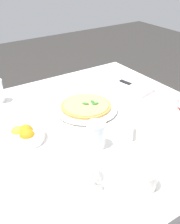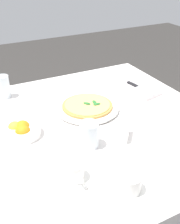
{
  "view_description": "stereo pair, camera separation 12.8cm",
  "coord_description": "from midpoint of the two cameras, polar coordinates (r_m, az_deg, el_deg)",
  "views": [
    {
      "loc": [
        0.86,
        -0.6,
        1.42
      ],
      "look_at": [
        -0.06,
        0.01,
        0.77
      ],
      "focal_mm": 44.29,
      "sensor_mm": 36.0,
      "label": 1
    },
    {
      "loc": [
        0.93,
        -0.48,
        1.42
      ],
      "look_at": [
        -0.06,
        0.01,
        0.77
      ],
      "focal_mm": 44.29,
      "sensor_mm": 36.0,
      "label": 2
    }
  ],
  "objects": [
    {
      "name": "coffee_cup_far_left",
      "position": [
        0.93,
        -4.53,
        -12.55
      ],
      "size": [
        0.13,
        0.13,
        0.07
      ],
      "color": "white",
      "rests_on": "dining_table"
    },
    {
      "name": "dinner_knife",
      "position": [
        1.54,
        6.44,
        5.46
      ],
      "size": [
        0.2,
        0.05,
        0.01
      ],
      "rotation": [
        0.0,
        0.0,
        0.18
      ],
      "color": "silver",
      "rests_on": "napkin_folded"
    },
    {
      "name": "water_glass_far_right",
      "position": [
        1.07,
        -2.2,
        -4.98
      ],
      "size": [
        0.08,
        0.08,
        0.1
      ],
      "color": "white",
      "rests_on": "dining_table"
    },
    {
      "name": "coffee_cup_center_back",
      "position": [
        0.92,
        7.28,
        -13.94
      ],
      "size": [
        0.13,
        0.13,
        0.07
      ],
      "color": "white",
      "rests_on": "dining_table"
    },
    {
      "name": "menu_card",
      "position": [
        1.14,
        5.57,
        -3.72
      ],
      "size": [
        0.07,
        0.06,
        0.06
      ],
      "rotation": [
        0.0,
        0.0,
        2.43
      ],
      "color": "white",
      "rests_on": "dining_table"
    },
    {
      "name": "pizza_plate",
      "position": [
        1.33,
        -3.58,
        0.75
      ],
      "size": [
        0.3,
        0.3,
        0.02
      ],
      "color": "white",
      "rests_on": "dining_table"
    },
    {
      "name": "napkin_folded",
      "position": [
        1.54,
        6.33,
        5.02
      ],
      "size": [
        0.24,
        0.17,
        0.02
      ],
      "rotation": [
        0.0,
        0.0,
        0.2
      ],
      "color": "silver",
      "rests_on": "dining_table"
    },
    {
      "name": "dining_table",
      "position": [
        1.32,
        -1.95,
        -7.03
      ],
      "size": [
        1.11,
        1.11,
        0.75
      ],
      "color": "white",
      "rests_on": "ground_plane"
    },
    {
      "name": "citrus_bowl",
      "position": [
        1.15,
        -16.35,
        -4.61
      ],
      "size": [
        0.15,
        0.15,
        0.07
      ],
      "color": "white",
      "rests_on": "dining_table"
    },
    {
      "name": "pizza",
      "position": [
        1.32,
        -3.58,
        1.28
      ],
      "size": [
        0.24,
        0.24,
        0.02
      ],
      "color": "#C68E47",
      "rests_on": "pizza_plate"
    },
    {
      "name": "pepper_shaker",
      "position": [
        1.38,
        14.84,
        1.59
      ],
      "size": [
        0.03,
        0.03,
        0.06
      ],
      "color": "white",
      "rests_on": "dining_table"
    }
  ]
}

